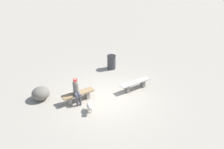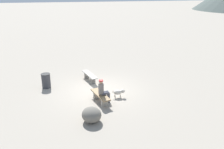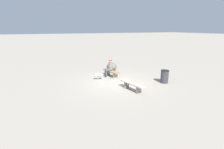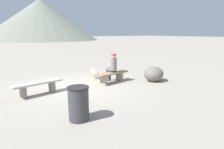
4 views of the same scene
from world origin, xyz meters
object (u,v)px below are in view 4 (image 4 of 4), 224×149
at_px(dog, 95,72).
at_px(boulder, 154,74).
at_px(seated_person, 112,66).
at_px(trash_bin, 79,104).
at_px(bench_right, 112,76).
at_px(bench_left, 38,86).

xyz_separation_m(dog, boulder, (2.05, -1.90, 0.02)).
distance_m(dog, boulder, 2.79).
height_order(seated_person, trash_bin, seated_person).
xyz_separation_m(bench_right, trash_bin, (-2.77, -2.71, 0.12)).
distance_m(bench_left, dog, 3.06).
relative_size(bench_right, trash_bin, 1.96).
bearing_deg(bench_right, bench_left, 168.28).
height_order(bench_left, seated_person, seated_person).
relative_size(bench_right, seated_person, 1.32).
height_order(bench_right, trash_bin, trash_bin).
xyz_separation_m(bench_right, seated_person, (0.09, 0.12, 0.42)).
bearing_deg(dog, bench_right, -156.68).
relative_size(trash_bin, boulder, 0.95).
xyz_separation_m(trash_bin, boulder, (4.53, 1.90, -0.10)).
bearing_deg(seated_person, boulder, -32.26).
distance_m(bench_left, seated_person, 3.27).
height_order(bench_right, seated_person, seated_person).
distance_m(seated_person, boulder, 1.94).
height_order(bench_left, bench_right, bench_right).
distance_m(seated_person, trash_bin, 4.04).
bearing_deg(bench_left, bench_right, -11.72).
xyz_separation_m(seated_person, trash_bin, (-2.86, -2.83, -0.30)).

